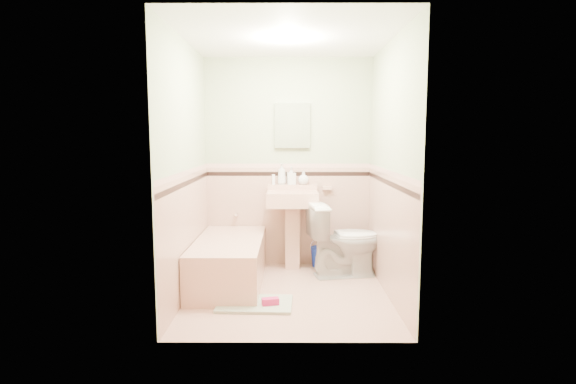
{
  "coord_description": "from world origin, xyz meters",
  "views": [
    {
      "loc": [
        0.02,
        -4.45,
        1.57
      ],
      "look_at": [
        0.0,
        0.25,
        1.0
      ],
      "focal_mm": 28.57,
      "sensor_mm": 36.0,
      "label": 1
    }
  ],
  "objects_px": {
    "soap_bottle_mid": "(291,176)",
    "shoe": "(270,301)",
    "bathtub": "(229,263)",
    "soap_bottle_left": "(282,174)",
    "medicine_cabinet": "(292,126)",
    "toilet": "(345,239)",
    "sink": "(292,231)",
    "bucket": "(320,257)",
    "soap_bottle_right": "(303,178)"
  },
  "relations": [
    {
      "from": "bathtub",
      "to": "soap_bottle_mid",
      "type": "distance_m",
      "value": 1.31
    },
    {
      "from": "medicine_cabinet",
      "to": "toilet",
      "type": "bearing_deg",
      "value": -37.64
    },
    {
      "from": "bucket",
      "to": "soap_bottle_mid",
      "type": "bearing_deg",
      "value": 170.69
    },
    {
      "from": "bathtub",
      "to": "medicine_cabinet",
      "type": "distance_m",
      "value": 1.78
    },
    {
      "from": "soap_bottle_mid",
      "to": "shoe",
      "type": "height_order",
      "value": "soap_bottle_mid"
    },
    {
      "from": "soap_bottle_left",
      "to": "soap_bottle_right",
      "type": "height_order",
      "value": "soap_bottle_left"
    },
    {
      "from": "soap_bottle_mid",
      "to": "soap_bottle_right",
      "type": "xyz_separation_m",
      "value": [
        0.15,
        0.0,
        -0.03
      ]
    },
    {
      "from": "soap_bottle_left",
      "to": "soap_bottle_mid",
      "type": "height_order",
      "value": "soap_bottle_left"
    },
    {
      "from": "soap_bottle_right",
      "to": "bucket",
      "type": "bearing_deg",
      "value": -15.63
    },
    {
      "from": "medicine_cabinet",
      "to": "toilet",
      "type": "height_order",
      "value": "medicine_cabinet"
    },
    {
      "from": "sink",
      "to": "shoe",
      "type": "bearing_deg",
      "value": -99.64
    },
    {
      "from": "soap_bottle_left",
      "to": "bathtub",
      "type": "bearing_deg",
      "value": -127.83
    },
    {
      "from": "sink",
      "to": "bucket",
      "type": "bearing_deg",
      "value": 19.69
    },
    {
      "from": "sink",
      "to": "soap_bottle_right",
      "type": "height_order",
      "value": "soap_bottle_right"
    },
    {
      "from": "sink",
      "to": "toilet",
      "type": "bearing_deg",
      "value": -22.62
    },
    {
      "from": "bucket",
      "to": "soap_bottle_right",
      "type": "bearing_deg",
      "value": 164.37
    },
    {
      "from": "soap_bottle_left",
      "to": "bucket",
      "type": "xyz_separation_m",
      "value": [
        0.47,
        -0.06,
        -1.0
      ]
    },
    {
      "from": "medicine_cabinet",
      "to": "soap_bottle_left",
      "type": "distance_m",
      "value": 0.59
    },
    {
      "from": "soap_bottle_right",
      "to": "shoe",
      "type": "height_order",
      "value": "soap_bottle_right"
    },
    {
      "from": "sink",
      "to": "soap_bottle_left",
      "type": "distance_m",
      "value": 0.69
    },
    {
      "from": "toilet",
      "to": "shoe",
      "type": "relative_size",
      "value": 5.42
    },
    {
      "from": "medicine_cabinet",
      "to": "shoe",
      "type": "height_order",
      "value": "medicine_cabinet"
    },
    {
      "from": "soap_bottle_left",
      "to": "toilet",
      "type": "xyz_separation_m",
      "value": [
        0.72,
        -0.43,
        -0.7
      ]
    },
    {
      "from": "bathtub",
      "to": "soap_bottle_mid",
      "type": "xyz_separation_m",
      "value": [
        0.67,
        0.71,
        0.88
      ]
    },
    {
      "from": "soap_bottle_right",
      "to": "toilet",
      "type": "height_order",
      "value": "soap_bottle_right"
    },
    {
      "from": "medicine_cabinet",
      "to": "shoe",
      "type": "distance_m",
      "value": 2.2
    },
    {
      "from": "soap_bottle_mid",
      "to": "soap_bottle_left",
      "type": "bearing_deg",
      "value": 180.0
    },
    {
      "from": "bathtub",
      "to": "soap_bottle_mid",
      "type": "height_order",
      "value": "soap_bottle_mid"
    },
    {
      "from": "medicine_cabinet",
      "to": "soap_bottle_left",
      "type": "bearing_deg",
      "value": -166.88
    },
    {
      "from": "bathtub",
      "to": "soap_bottle_left",
      "type": "relative_size",
      "value": 5.94
    },
    {
      "from": "toilet",
      "to": "soap_bottle_right",
      "type": "bearing_deg",
      "value": 36.24
    },
    {
      "from": "medicine_cabinet",
      "to": "soap_bottle_right",
      "type": "bearing_deg",
      "value": -12.69
    },
    {
      "from": "bathtub",
      "to": "medicine_cabinet",
      "type": "xyz_separation_m",
      "value": [
        0.68,
        0.74,
        1.47
      ]
    },
    {
      "from": "soap_bottle_left",
      "to": "soap_bottle_mid",
      "type": "distance_m",
      "value": 0.12
    },
    {
      "from": "sink",
      "to": "soap_bottle_right",
      "type": "bearing_deg",
      "value": 53.5
    },
    {
      "from": "soap_bottle_right",
      "to": "soap_bottle_left",
      "type": "bearing_deg",
      "value": 180.0
    },
    {
      "from": "soap_bottle_mid",
      "to": "sink",
      "type": "bearing_deg",
      "value": -85.72
    },
    {
      "from": "bathtub",
      "to": "soap_bottle_left",
      "type": "xyz_separation_m",
      "value": [
        0.55,
        0.71,
        0.9
      ]
    },
    {
      "from": "soap_bottle_mid",
      "to": "toilet",
      "type": "distance_m",
      "value": 1.01
    },
    {
      "from": "medicine_cabinet",
      "to": "bucket",
      "type": "distance_m",
      "value": 1.62
    },
    {
      "from": "medicine_cabinet",
      "to": "bucket",
      "type": "xyz_separation_m",
      "value": [
        0.34,
        -0.09,
        -1.58
      ]
    },
    {
      "from": "sink",
      "to": "medicine_cabinet",
      "type": "height_order",
      "value": "medicine_cabinet"
    },
    {
      "from": "bathtub",
      "to": "soap_bottle_mid",
      "type": "relative_size",
      "value": 7.07
    },
    {
      "from": "toilet",
      "to": "bucket",
      "type": "relative_size",
      "value": 3.53
    },
    {
      "from": "sink",
      "to": "bucket",
      "type": "distance_m",
      "value": 0.5
    },
    {
      "from": "soap_bottle_right",
      "to": "shoe",
      "type": "relative_size",
      "value": 1.05
    },
    {
      "from": "soap_bottle_left",
      "to": "bucket",
      "type": "bearing_deg",
      "value": -7.05
    },
    {
      "from": "soap_bottle_left",
      "to": "soap_bottle_mid",
      "type": "xyz_separation_m",
      "value": [
        0.12,
        0.0,
        -0.02
      ]
    },
    {
      "from": "bathtub",
      "to": "medicine_cabinet",
      "type": "bearing_deg",
      "value": 47.42
    },
    {
      "from": "soap_bottle_left",
      "to": "soap_bottle_right",
      "type": "xyz_separation_m",
      "value": [
        0.26,
        0.0,
        -0.05
      ]
    }
  ]
}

